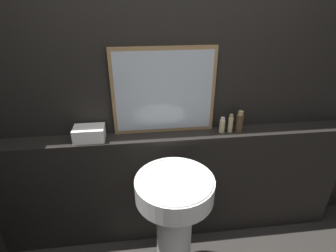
{
  "coord_description": "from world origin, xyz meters",
  "views": [
    {
      "loc": [
        -0.26,
        -0.5,
        1.96
      ],
      "look_at": [
        -0.06,
        1.14,
        1.12
      ],
      "focal_mm": 28.0,
      "sensor_mm": 36.0,
      "label": 1
    }
  ],
  "objects_px": {
    "towel_stack": "(89,133)",
    "lotion_bottle": "(240,122)",
    "conditioner_bottle": "(230,124)",
    "mirror": "(164,92)",
    "pedestal_sink": "(174,216)",
    "shampoo_bottle": "(222,125)"
  },
  "relations": [
    {
      "from": "mirror",
      "to": "towel_stack",
      "type": "xyz_separation_m",
      "value": [
        -0.56,
        -0.07,
        -0.27
      ]
    },
    {
      "from": "pedestal_sink",
      "to": "shampoo_bottle",
      "type": "bearing_deg",
      "value": 45.96
    },
    {
      "from": "pedestal_sink",
      "to": "mirror",
      "type": "distance_m",
      "value": 0.88
    },
    {
      "from": "towel_stack",
      "to": "conditioner_bottle",
      "type": "height_order",
      "value": "conditioner_bottle"
    },
    {
      "from": "pedestal_sink",
      "to": "lotion_bottle",
      "type": "xyz_separation_m",
      "value": [
        0.57,
        0.45,
        0.46
      ]
    },
    {
      "from": "mirror",
      "to": "pedestal_sink",
      "type": "bearing_deg",
      "value": -88.91
    },
    {
      "from": "towel_stack",
      "to": "lotion_bottle",
      "type": "bearing_deg",
      "value": -0.0
    },
    {
      "from": "towel_stack",
      "to": "shampoo_bottle",
      "type": "relative_size",
      "value": 1.77
    },
    {
      "from": "lotion_bottle",
      "to": "mirror",
      "type": "bearing_deg",
      "value": 172.79
    },
    {
      "from": "mirror",
      "to": "lotion_bottle",
      "type": "bearing_deg",
      "value": -7.21
    },
    {
      "from": "towel_stack",
      "to": "lotion_bottle",
      "type": "distance_m",
      "value": 1.14
    },
    {
      "from": "pedestal_sink",
      "to": "conditioner_bottle",
      "type": "height_order",
      "value": "conditioner_bottle"
    },
    {
      "from": "pedestal_sink",
      "to": "conditioner_bottle",
      "type": "relative_size",
      "value": 6.36
    },
    {
      "from": "lotion_bottle",
      "to": "towel_stack",
      "type": "bearing_deg",
      "value": 180.0
    },
    {
      "from": "conditioner_bottle",
      "to": "lotion_bottle",
      "type": "xyz_separation_m",
      "value": [
        0.07,
        -0.0,
        0.01
      ]
    },
    {
      "from": "pedestal_sink",
      "to": "mirror",
      "type": "bearing_deg",
      "value": 91.09
    },
    {
      "from": "pedestal_sink",
      "to": "shampoo_bottle",
      "type": "distance_m",
      "value": 0.76
    },
    {
      "from": "towel_stack",
      "to": "lotion_bottle",
      "type": "xyz_separation_m",
      "value": [
        1.14,
        -0.0,
        0.03
      ]
    },
    {
      "from": "towel_stack",
      "to": "conditioner_bottle",
      "type": "bearing_deg",
      "value": 0.0
    },
    {
      "from": "conditioner_bottle",
      "to": "lotion_bottle",
      "type": "height_order",
      "value": "lotion_bottle"
    },
    {
      "from": "mirror",
      "to": "shampoo_bottle",
      "type": "relative_size",
      "value": 6.08
    },
    {
      "from": "towel_stack",
      "to": "shampoo_bottle",
      "type": "xyz_separation_m",
      "value": [
        1.0,
        -0.0,
        0.01
      ]
    }
  ]
}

